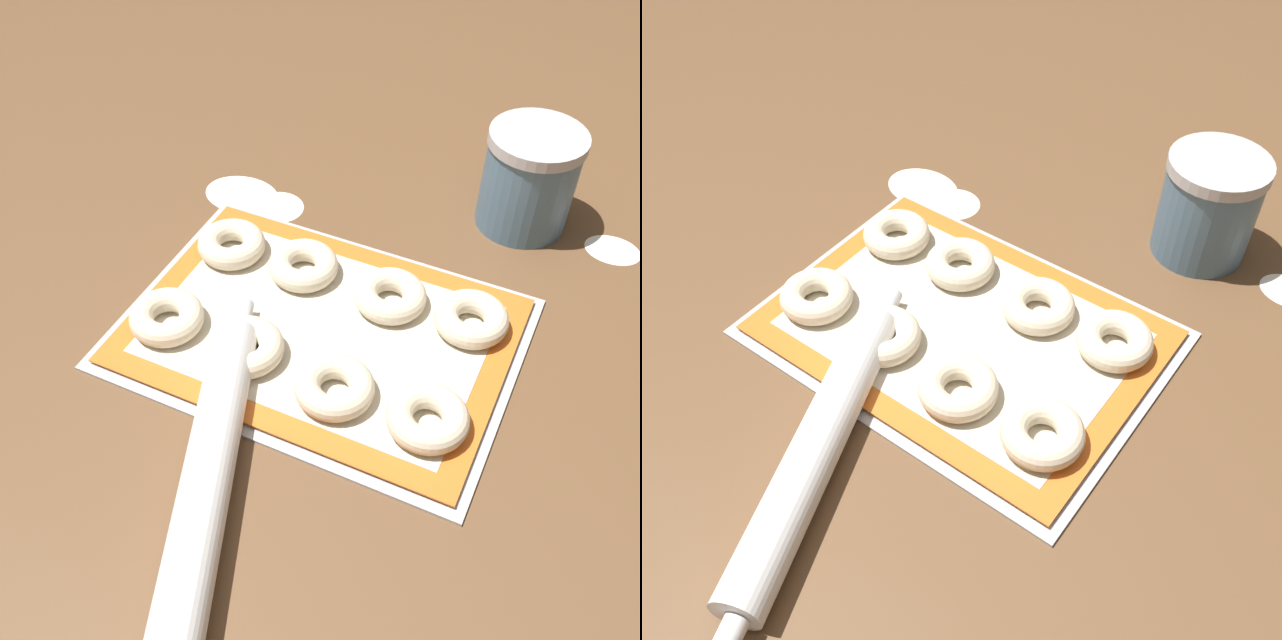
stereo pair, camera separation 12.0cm
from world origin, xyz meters
TOP-DOWN VIEW (x-y plane):
  - ground_plane at (0.00, 0.00)m, footprint 2.80×2.80m
  - baking_tray at (0.01, -0.01)m, footprint 0.47×0.34m
  - baking_mat at (0.01, -0.01)m, footprint 0.44×0.32m
  - bagel_front_far_left at (-0.15, -0.09)m, footprint 0.09×0.09m
  - bagel_front_mid_left at (-0.05, -0.09)m, footprint 0.09×0.09m
  - bagel_front_mid_right at (0.07, -0.10)m, footprint 0.09×0.09m
  - bagel_front_far_right at (0.18, -0.09)m, footprint 0.09×0.09m
  - bagel_back_far_left at (-0.15, 0.06)m, footprint 0.09×0.09m
  - bagel_back_mid_left at (-0.05, 0.07)m, footprint 0.09×0.09m
  - bagel_back_mid_right at (0.07, 0.06)m, footprint 0.09×0.09m
  - bagel_back_far_right at (0.18, 0.07)m, footprint 0.09×0.09m
  - flour_canister at (0.18, 0.31)m, footprint 0.13×0.13m
  - rolling_pin at (0.00, -0.24)m, footprint 0.19×0.44m
  - flour_patch_near at (-0.21, 0.19)m, footprint 0.11×0.09m
  - flour_patch_side at (-0.15, 0.19)m, footprint 0.07×0.07m

SIDE VIEW (x-z plane):
  - ground_plane at x=0.00m, z-range 0.00..0.00m
  - flour_patch_near at x=-0.21m, z-range 0.00..0.00m
  - flour_patch_side at x=-0.15m, z-range 0.00..0.00m
  - baking_tray at x=0.01m, z-range 0.00..0.01m
  - baking_mat at x=0.01m, z-range 0.01..0.01m
  - rolling_pin at x=0.00m, z-range 0.00..0.05m
  - bagel_front_far_left at x=-0.15m, z-range 0.01..0.04m
  - bagel_front_mid_left at x=-0.05m, z-range 0.01..0.04m
  - bagel_front_mid_right at x=0.07m, z-range 0.01..0.04m
  - bagel_front_far_right at x=0.18m, z-range 0.01..0.04m
  - bagel_back_far_left at x=-0.15m, z-range 0.01..0.04m
  - bagel_back_mid_left at x=-0.05m, z-range 0.01..0.04m
  - bagel_back_mid_right at x=0.07m, z-range 0.01..0.04m
  - bagel_back_far_right at x=0.18m, z-range 0.01..0.04m
  - flour_canister at x=0.18m, z-range 0.00..0.14m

